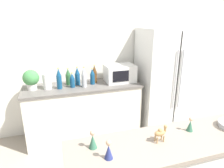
{
  "coord_description": "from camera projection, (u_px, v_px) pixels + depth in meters",
  "views": [
    {
      "loc": [
        -0.91,
        -0.59,
        1.9
      ],
      "look_at": [
        -0.27,
        1.45,
        1.19
      ],
      "focal_mm": 32.0,
      "sensor_mm": 36.0,
      "label": 1
    }
  ],
  "objects": [
    {
      "name": "wall_back",
      "position": [
        105.0,
        56.0,
        3.46
      ],
      "size": [
        8.0,
        0.06,
        2.55
      ],
      "color": "silver",
      "rests_on": "ground_plane"
    },
    {
      "name": "back_bottle_0",
      "position": [
        68.0,
        77.0,
        3.14
      ],
      "size": [
        0.08,
        0.08,
        0.26
      ],
      "color": "#2D6033",
      "rests_on": "back_counter"
    },
    {
      "name": "potted_plant",
      "position": [
        31.0,
        79.0,
        2.91
      ],
      "size": [
        0.23,
        0.23,
        0.3
      ],
      "color": "silver",
      "rests_on": "back_counter"
    },
    {
      "name": "back_bottle_5",
      "position": [
        77.0,
        76.0,
        3.13
      ],
      "size": [
        0.08,
        0.08,
        0.29
      ],
      "color": "navy",
      "rests_on": "back_counter"
    },
    {
      "name": "microwave",
      "position": [
        120.0,
        73.0,
        3.3
      ],
      "size": [
        0.48,
        0.37,
        0.28
      ],
      "color": "white",
      "rests_on": "back_counter"
    },
    {
      "name": "refrigerator",
      "position": [
        165.0,
        79.0,
        3.52
      ],
      "size": [
        0.94,
        0.71,
        1.75
      ],
      "color": "white",
      "rests_on": "ground_plane"
    },
    {
      "name": "back_bottle_2",
      "position": [
        84.0,
        78.0,
        3.02
      ],
      "size": [
        0.07,
        0.07,
        0.32
      ],
      "color": "#B2B7BC",
      "rests_on": "back_counter"
    },
    {
      "name": "back_bottle_4",
      "position": [
        94.0,
        74.0,
        3.25
      ],
      "size": [
        0.08,
        0.08,
        0.29
      ],
      "color": "brown",
      "rests_on": "back_counter"
    },
    {
      "name": "camel_figurine",
      "position": [
        160.0,
        133.0,
        1.48
      ],
      "size": [
        0.11,
        0.05,
        0.13
      ],
      "color": "#A87F4C",
      "rests_on": "bar_counter"
    },
    {
      "name": "paper_towel_roll",
      "position": [
        47.0,
        81.0,
        2.96
      ],
      "size": [
        0.12,
        0.12,
        0.23
      ],
      "color": "white",
      "rests_on": "back_counter"
    },
    {
      "name": "back_bottle_3",
      "position": [
        59.0,
        79.0,
        2.95
      ],
      "size": [
        0.08,
        0.08,
        0.32
      ],
      "color": "navy",
      "rests_on": "back_counter"
    },
    {
      "name": "wise_man_figurine_blue",
      "position": [
        109.0,
        151.0,
        1.31
      ],
      "size": [
        0.06,
        0.06,
        0.14
      ],
      "color": "navy",
      "rests_on": "bar_counter"
    },
    {
      "name": "back_bottle_1",
      "position": [
        92.0,
        77.0,
        3.17
      ],
      "size": [
        0.07,
        0.07,
        0.26
      ],
      "color": "navy",
      "rests_on": "back_counter"
    },
    {
      "name": "wise_man_figurine_crimson",
      "position": [
        190.0,
        125.0,
        1.63
      ],
      "size": [
        0.05,
        0.05,
        0.13
      ],
      "color": "#33664C",
      "rests_on": "bar_counter"
    },
    {
      "name": "back_bottle_6",
      "position": [
        72.0,
        80.0,
        3.03
      ],
      "size": [
        0.08,
        0.08,
        0.23
      ],
      "color": "navy",
      "rests_on": "back_counter"
    },
    {
      "name": "back_counter",
      "position": [
        84.0,
        111.0,
        3.29
      ],
      "size": [
        1.82,
        0.63,
        0.89
      ],
      "color": "silver",
      "rests_on": "ground_plane"
    },
    {
      "name": "wise_man_figurine_purple",
      "position": [
        93.0,
        140.0,
        1.41
      ],
      "size": [
        0.06,
        0.06,
        0.14
      ],
      "color": "#33664C",
      "rests_on": "bar_counter"
    }
  ]
}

